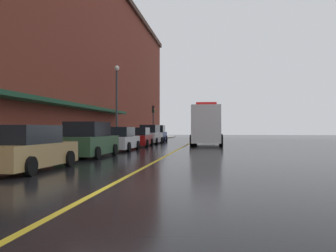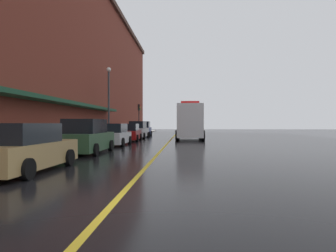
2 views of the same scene
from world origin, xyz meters
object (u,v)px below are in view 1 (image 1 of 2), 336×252
Objects in this scene: parked_car_1 at (89,141)px; box_truck at (207,126)px; parked_car_5 at (157,134)px; parking_meter_1 at (10,140)px; parked_car_4 at (150,135)px; parked_car_2 at (120,139)px; parking_meter_2 at (136,133)px; parking_meter_3 at (115,134)px; parked_car_3 at (138,138)px; parked_car_0 at (28,149)px; street_lamp_left at (117,96)px; traffic_light_near at (153,116)px.

box_truck is at bearing -20.83° from parked_car_1.
parking_meter_1 is at bearing 175.36° from parked_car_5.
parked_car_4 is 0.56× the size of box_truck.
parked_car_5 is at bearing -0.33° from parked_car_2.
parking_meter_3 is (0.00, -7.74, 0.00)m from parking_meter_2.
parked_car_2 is 3.52× the size of parking_meter_2.
parked_car_3 is 10.66m from parked_car_5.
parked_car_0 is 22.43m from box_truck.
parked_car_2 is at bearing -82.79° from parking_meter_2.
parked_car_1 is at bearing -178.48° from parked_car_4.
box_truck is 5.93× the size of parking_meter_1.
parked_car_4 is at bearing 0.98° from parked_car_0.
street_lamp_left is 14.86m from traffic_light_near.
parking_meter_2 is at bearing 92.25° from parked_car_4.
parking_meter_2 is at bearing 83.18° from street_lamp_left.
parking_meter_1 is at bearing -90.00° from parking_meter_2.
parked_car_4 reaches higher than parked_car_2.
parked_car_3 is (0.02, 5.92, -0.01)m from parked_car_2.
parked_car_5 reaches higher than parked_car_3.
street_lamp_left is at bearing 16.89° from parked_car_2.
traffic_light_near is (-1.42, 15.41, 2.39)m from parked_car_3.
traffic_light_near is at bearing 13.69° from parked_car_5.
parked_car_2 is at bearing -72.49° from street_lamp_left.
parking_meter_3 is at bearing 90.00° from parking_meter_1.
parking_meter_2 is at bearing 90.00° from parking_meter_1.
parked_car_4 is at bearing 179.46° from parked_car_5.
parking_meter_1 is (-7.26, -20.50, -0.73)m from box_truck.
parked_car_0 is 3.64× the size of parking_meter_3.
parking_meter_3 is at bearing 171.12° from parked_car_4.
parking_meter_1 is at bearing 172.89° from parked_car_3.
parked_car_3 is at bearing 0.95° from parked_car_0.
traffic_light_near is at bearing 89.89° from parking_meter_1.
traffic_light_near reaches higher than parked_car_1.
parked_car_0 reaches higher than parking_meter_2.
parking_meter_1 is (-1.49, -22.78, 0.18)m from parked_car_4.
parked_car_3 is 1.06× the size of traffic_light_near.
parked_car_5 is 3.12× the size of parking_meter_1.
parked_car_2 is 7.76m from street_lamp_left.
parked_car_0 is 23.95m from parking_meter_2.
parked_car_4 is 3.34× the size of parking_meter_3.
parking_meter_2 is (-1.40, 23.91, 0.28)m from parked_car_0.
parked_car_1 reaches higher than parked_car_3.
parked_car_2 is at bearing 0.92° from parked_car_0.
parking_meter_2 is 1.00× the size of parking_meter_3.
parked_car_1 is 27.30m from traffic_light_near.
parked_car_3 is 0.58× the size of box_truck.
traffic_light_near is at bearing 87.44° from street_lamp_left.
parked_car_0 is 0.61× the size of box_truck.
parking_meter_2 is at bearing -107.48° from box_truck.
parked_car_4 reaches higher than parked_car_1.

